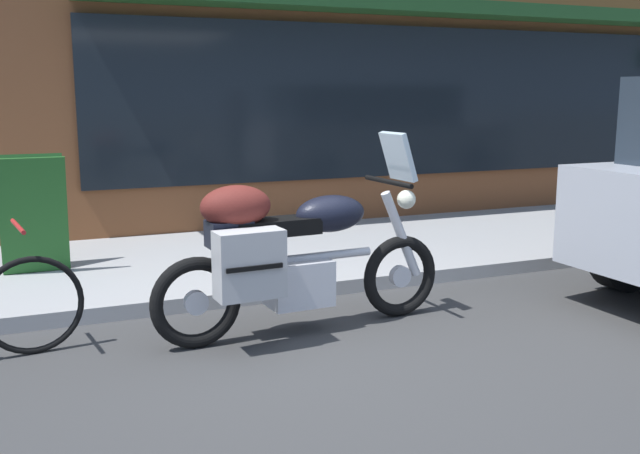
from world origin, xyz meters
name	(u,v)px	position (x,y,z in m)	size (l,w,h in m)	color
ground_plane	(334,353)	(0.00, 0.00, 0.00)	(80.00, 80.00, 0.00)	#373737
touring_motorcycle	(290,251)	(-0.14, 0.45, 0.60)	(2.20, 0.74, 1.39)	black
sandwich_board_sign	(33,214)	(-1.71, 2.55, 0.63)	(0.55, 0.43, 1.01)	#1E511E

